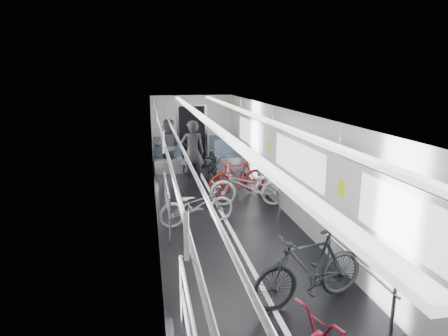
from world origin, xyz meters
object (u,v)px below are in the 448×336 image
at_px(bike_aisle, 212,169).
at_px(person_standing, 193,152).
at_px(bike_left_far, 197,205).
at_px(bike_right_far, 238,176).
at_px(bike_right_near, 310,268).
at_px(bike_right_mid, 249,186).
at_px(person_seated, 168,146).

xyz_separation_m(bike_aisle, person_standing, (-0.54, 0.10, 0.49)).
distance_m(bike_left_far, person_standing, 3.31).
bearing_deg(person_standing, bike_right_far, 130.43).
xyz_separation_m(bike_right_near, bike_right_far, (0.17, 5.26, -0.03)).
bearing_deg(bike_aisle, bike_right_mid, -81.61).
relative_size(bike_right_far, person_standing, 0.89).
xyz_separation_m(bike_right_mid, person_seated, (-1.75, 3.81, 0.38)).
bearing_deg(person_seated, bike_aisle, 138.30).
distance_m(bike_right_near, person_seated, 8.25).
xyz_separation_m(person_standing, person_seated, (-0.63, 1.53, -0.06)).
distance_m(bike_aisle, person_seated, 2.06).
bearing_deg(bike_right_far, person_seated, -164.24).
relative_size(bike_right_far, person_seated, 0.95).
relative_size(person_standing, person_seated, 1.07).
distance_m(bike_right_mid, bike_aisle, 2.25).
bearing_deg(bike_right_near, person_standing, 175.64).
bearing_deg(bike_left_far, bike_aisle, -26.11).
bearing_deg(bike_left_far, person_standing, -16.38).
bearing_deg(bike_right_near, bike_aisle, 170.98).
bearing_deg(bike_right_mid, bike_left_far, -46.13).
bearing_deg(bike_left_far, bike_right_near, -171.68).
height_order(bike_right_near, bike_right_mid, bike_right_near).
bearing_deg(bike_right_near, bike_right_far, 166.06).
bearing_deg(person_standing, bike_left_far, 86.27).
height_order(bike_right_mid, bike_right_far, same).
bearing_deg(bike_right_near, person_seated, 178.57).
bearing_deg(bike_right_far, bike_left_far, -49.76).
relative_size(bike_aisle, person_standing, 0.92).
relative_size(bike_right_near, bike_aisle, 1.03).
relative_size(bike_left_far, person_standing, 0.88).
height_order(bike_left_far, bike_right_near, bike_right_near).
height_order(bike_right_mid, bike_aisle, bike_right_mid).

